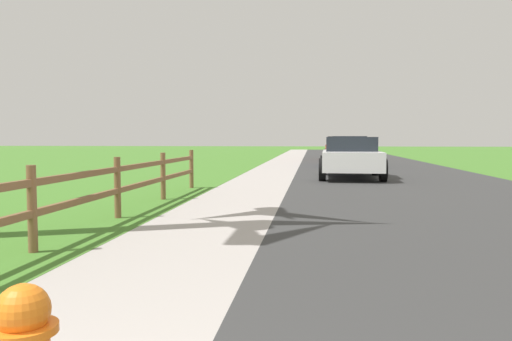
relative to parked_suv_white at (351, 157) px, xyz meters
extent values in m
plane|color=#447B29|center=(-1.94, 8.15, -0.72)|extent=(120.00, 120.00, 0.00)
cube|color=#343434|center=(1.56, 10.15, -0.71)|extent=(7.00, 66.00, 0.01)
cube|color=#ABA39D|center=(-4.94, 10.15, -0.71)|extent=(6.00, 66.00, 0.01)
cube|color=#447B29|center=(-6.44, 10.15, -0.71)|extent=(5.00, 66.00, 0.00)
cylinder|color=orange|center=(-2.51, -15.29, -0.18)|extent=(0.29, 0.29, 0.03)
sphere|color=orange|center=(-2.51, -15.29, -0.10)|extent=(0.23, 0.23, 0.23)
cube|color=#CB6115|center=(-2.51, -15.29, -0.02)|extent=(0.04, 0.04, 0.04)
cylinder|color=brown|center=(-4.57, -11.77, -0.20)|extent=(0.11, 0.11, 1.04)
cylinder|color=brown|center=(-4.57, -9.20, -0.20)|extent=(0.11, 0.11, 1.04)
cylinder|color=brown|center=(-4.57, -6.63, -0.20)|extent=(0.11, 0.11, 1.04)
cylinder|color=brown|center=(-4.57, -4.06, -0.20)|extent=(0.11, 0.11, 1.04)
cube|color=brown|center=(-4.57, -10.49, -0.25)|extent=(0.07, 12.86, 0.09)
cube|color=brown|center=(-4.57, -10.49, 0.12)|extent=(0.07, 12.86, 0.09)
cube|color=white|center=(0.00, -0.02, -0.10)|extent=(2.02, 4.38, 0.62)
cube|color=#1E232B|center=(0.00, 0.08, 0.45)|extent=(1.72, 1.96, 0.48)
cylinder|color=black|center=(-0.90, 1.35, -0.36)|extent=(0.24, 0.73, 0.72)
cylinder|color=black|center=(0.98, 1.29, -0.36)|extent=(0.24, 0.73, 0.72)
cylinder|color=black|center=(-0.98, -1.33, -0.36)|extent=(0.24, 0.73, 0.72)
cylinder|color=black|center=(0.90, -1.39, -0.36)|extent=(0.24, 0.73, 0.72)
cube|color=navy|center=(0.44, 7.51, -0.13)|extent=(1.95, 4.77, 0.63)
cube|color=#1E232B|center=(0.44, 7.61, 0.46)|extent=(1.67, 2.57, 0.56)
cylinder|color=black|center=(-0.44, 9.00, -0.40)|extent=(0.24, 0.65, 0.64)
cylinder|color=black|center=(1.39, 8.95, -0.40)|extent=(0.24, 0.65, 0.64)
cylinder|color=black|center=(-0.51, 6.07, -0.40)|extent=(0.24, 0.65, 0.64)
cylinder|color=black|center=(1.32, 6.02, -0.40)|extent=(0.24, 0.65, 0.64)
cube|color=maroon|center=(0.50, 14.79, -0.11)|extent=(1.95, 4.22, 0.66)
cube|color=#1E232B|center=(0.50, 14.93, 0.49)|extent=(1.71, 1.96, 0.55)
cylinder|color=black|center=(-0.47, 16.10, -0.39)|extent=(0.22, 0.66, 0.66)
cylinder|color=black|center=(1.47, 16.10, -0.39)|extent=(0.22, 0.66, 0.66)
cylinder|color=black|center=(-0.47, 13.49, -0.39)|extent=(0.22, 0.66, 0.66)
cylinder|color=black|center=(1.47, 13.48, -0.39)|extent=(0.22, 0.66, 0.66)
camera|label=1|loc=(-1.29, -17.23, 0.64)|focal=34.83mm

